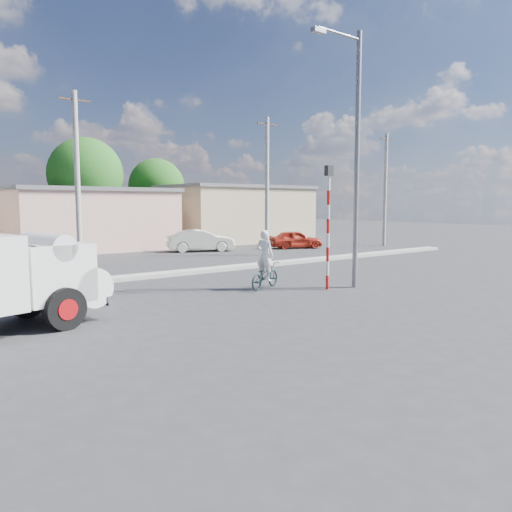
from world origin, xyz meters
TOP-DOWN VIEW (x-y plane):
  - ground_plane at (0.00, 0.00)m, footprint 120.00×120.00m
  - median at (0.00, 8.00)m, footprint 40.00×0.80m
  - bicycle at (1.52, 2.96)m, footprint 1.90×1.25m
  - cyclist at (1.52, 2.96)m, footprint 0.65×0.77m
  - car_cream at (7.11, 16.35)m, footprint 4.45×2.88m
  - car_red at (13.33, 14.19)m, footprint 3.87×2.76m
  - traffic_pole at (3.20, 1.50)m, footprint 0.28×0.18m
  - streetlight at (4.14, 1.20)m, footprint 2.34×0.22m
  - building_row at (1.10, 22.00)m, footprint 37.80×7.30m
  - utility_poles at (3.25, 12.00)m, footprint 35.40×0.24m

SIDE VIEW (x-z plane):
  - ground_plane at x=0.00m, z-range 0.00..0.00m
  - median at x=0.00m, z-range 0.00..0.16m
  - bicycle at x=1.52m, z-range 0.00..0.95m
  - car_red at x=13.33m, z-range 0.00..1.22m
  - car_cream at x=7.11m, z-range 0.00..1.38m
  - cyclist at x=1.52m, z-range 0.00..1.81m
  - building_row at x=1.10m, z-range -0.09..4.35m
  - traffic_pole at x=3.20m, z-range 0.41..4.77m
  - utility_poles at x=3.25m, z-range 0.07..8.07m
  - streetlight at x=4.14m, z-range 0.46..9.46m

